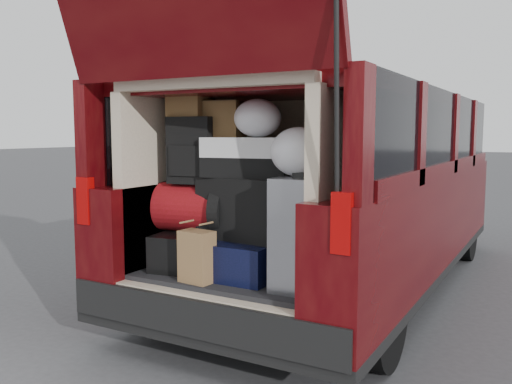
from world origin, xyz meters
TOP-DOWN VIEW (x-y plane):
  - ground at (0.00, 0.00)m, footprint 80.00×80.00m
  - minivan at (0.00, 1.86)m, footprint 1.90×5.35m
  - load_floor at (0.00, 0.28)m, footprint 1.24×1.05m
  - black_hardshell at (-0.35, 0.17)m, footprint 0.52×0.66m
  - navy_hardshell at (0.07, 0.12)m, footprint 0.43×0.52m
  - silver_roller at (0.47, 0.07)m, footprint 0.30×0.45m
  - kraft_bag at (-0.12, -0.16)m, footprint 0.22×0.15m
  - red_duffel at (-0.35, 0.15)m, footprint 0.54×0.40m
  - black_soft_case at (0.01, 0.18)m, footprint 0.57×0.37m
  - backpack at (-0.35, 0.13)m, footprint 0.33×0.23m
  - twotone_duffel at (0.04, 0.19)m, footprint 0.59×0.37m
  - grocery_sack_lower at (-0.40, 0.16)m, footprint 0.26×0.22m
  - grocery_sack_upper at (-0.17, 0.24)m, footprint 0.26×0.22m
  - plastic_bag_center at (0.11, 0.18)m, footprint 0.32×0.30m
  - plastic_bag_right at (0.45, 0.06)m, footprint 0.33×0.31m

SIDE VIEW (x-z plane):
  - ground at x=0.00m, z-range 0.00..0.00m
  - load_floor at x=0.00m, z-range 0.00..0.55m
  - navy_hardshell at x=0.07m, z-range 0.55..0.78m
  - black_hardshell at x=-0.35m, z-range 0.55..0.79m
  - kraft_bag at x=-0.12m, z-range 0.55..0.86m
  - silver_roller at x=0.47m, z-range 0.55..1.20m
  - minivan at x=0.00m, z-range -0.47..2.29m
  - red_duffel at x=-0.35m, z-range 0.79..1.12m
  - black_soft_case at x=0.01m, z-range 0.78..1.17m
  - twotone_duffel at x=0.04m, z-range 1.17..1.42m
  - backpack at x=-0.35m, z-range 1.12..1.55m
  - plastic_bag_right at x=0.45m, z-range 1.20..1.48m
  - grocery_sack_upper at x=-0.17m, z-range 1.42..1.65m
  - plastic_bag_center at x=0.11m, z-range 1.42..1.66m
  - grocery_sack_lower at x=-0.40m, z-range 1.55..1.77m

